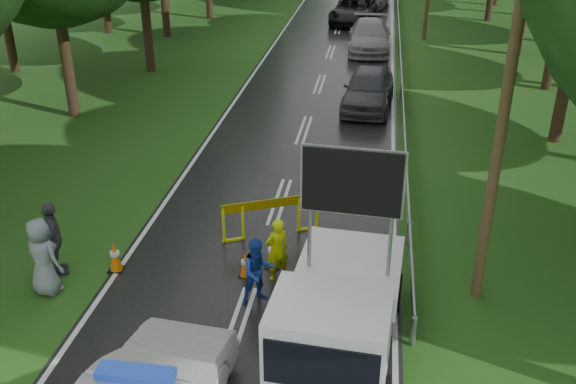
% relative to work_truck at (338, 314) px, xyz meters
% --- Properties ---
extents(ground, '(160.00, 160.00, 0.00)m').
position_rel_work_truck_xyz_m(ground, '(-2.18, 0.61, -1.08)').
color(ground, '#1A4714').
rests_on(ground, ground).
extents(road, '(7.00, 140.00, 0.02)m').
position_rel_work_truck_xyz_m(road, '(-2.18, 30.61, -1.07)').
color(road, black).
rests_on(road, ground).
extents(guardrail, '(0.12, 60.06, 0.70)m').
position_rel_work_truck_xyz_m(guardrail, '(1.52, 30.28, -0.53)').
color(guardrail, gray).
rests_on(guardrail, ground).
extents(utility_pole_near, '(1.40, 0.24, 10.00)m').
position_rel_work_truck_xyz_m(utility_pole_near, '(3.02, 2.61, 3.98)').
color(utility_pole_near, '#4B3723').
rests_on(utility_pole_near, ground).
extents(work_truck, '(2.58, 5.16, 3.99)m').
position_rel_work_truck_xyz_m(work_truck, '(0.00, 0.00, 0.00)').
color(work_truck, gray).
rests_on(work_truck, ground).
extents(barrier, '(2.45, 1.16, 1.11)m').
position_rel_work_truck_xyz_m(barrier, '(-2.10, 4.61, -0.25)').
color(barrier, '#DBE30C').
rests_on(barrier, ground).
extents(officer, '(0.71, 0.66, 1.62)m').
position_rel_work_truck_xyz_m(officer, '(-1.62, 2.61, -0.27)').
color(officer, '#BBD10B').
rests_on(officer, ground).
extents(civilian, '(0.98, 0.92, 1.60)m').
position_rel_work_truck_xyz_m(civilian, '(-1.90, 1.67, -0.28)').
color(civilian, '#173796').
rests_on(civilian, ground).
extents(bystander_mid, '(0.96, 1.20, 1.90)m').
position_rel_work_truck_xyz_m(bystander_mid, '(-6.92, 2.11, -0.13)').
color(bystander_mid, '#47484F').
rests_on(bystander_mid, ground).
extents(bystander_right, '(1.08, 0.89, 1.90)m').
position_rel_work_truck_xyz_m(bystander_right, '(-6.80, 1.33, -0.13)').
color(bystander_right, gray).
rests_on(bystander_right, ground).
extents(queue_car_first, '(2.27, 4.89, 1.62)m').
position_rel_work_truck_xyz_m(queue_car_first, '(0.11, 15.64, -0.27)').
color(queue_car_first, '#3A3C41').
rests_on(queue_car_first, ground).
extents(queue_car_second, '(2.34, 5.54, 1.59)m').
position_rel_work_truck_xyz_m(queue_car_second, '(-0.13, 25.37, -0.29)').
color(queue_car_second, gray).
rests_on(queue_car_second, ground).
extents(queue_car_third, '(3.05, 5.86, 1.58)m').
position_rel_work_truck_xyz_m(queue_car_third, '(-1.38, 32.59, -0.29)').
color(queue_car_third, black).
rests_on(queue_car_third, ground).
extents(cone_center, '(0.32, 0.32, 0.67)m').
position_rel_work_truck_xyz_m(cone_center, '(-2.40, 2.61, -0.76)').
color(cone_center, black).
rests_on(cone_center, ground).
extents(cone_far, '(0.38, 0.38, 0.81)m').
position_rel_work_truck_xyz_m(cone_far, '(-1.81, 3.11, -0.69)').
color(cone_far, black).
rests_on(cone_far, ground).
extents(cone_left_mid, '(0.38, 0.38, 0.80)m').
position_rel_work_truck_xyz_m(cone_left_mid, '(-5.58, 2.41, -0.69)').
color(cone_left_mid, black).
rests_on(cone_left_mid, ground).
extents(cone_right, '(0.31, 0.31, 0.66)m').
position_rel_work_truck_xyz_m(cone_right, '(0.41, 3.86, -0.76)').
color(cone_right, black).
rests_on(cone_right, ground).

